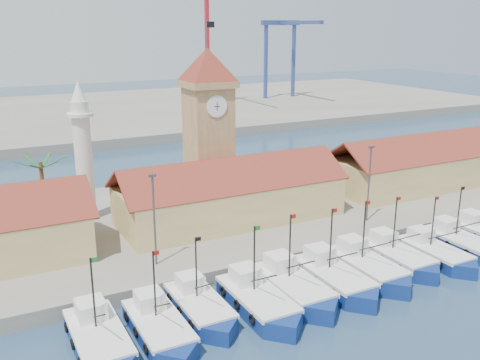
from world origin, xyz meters
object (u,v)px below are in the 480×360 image
boat_0 (100,342)px  minaret (83,151)px  clock_tower (208,124)px  boat_5 (335,280)px

boat_0 → minaret: bearing=79.4°
boat_0 → clock_tower: (19.82, 23.65, 11.16)m
boat_5 → clock_tower: (-2.15, 23.65, 11.13)m
boat_0 → clock_tower: size_ratio=0.45×
clock_tower → minaret: clock_tower is taller
boat_0 → clock_tower: bearing=50.0°
clock_tower → minaret: 15.30m
boat_5 → boat_0: bearing=-180.0°
boat_5 → minaret: bearing=123.8°
clock_tower → boat_5: bearing=-84.8°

